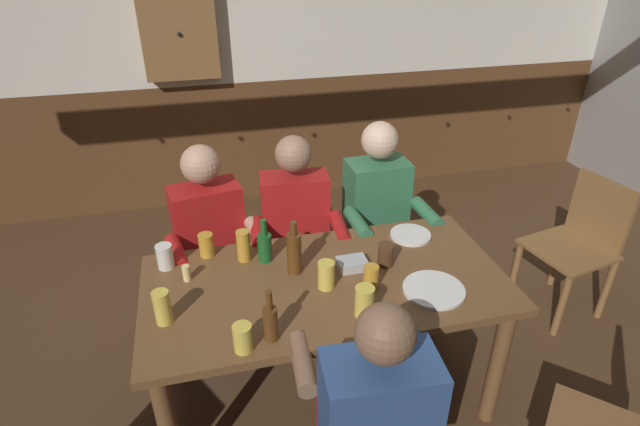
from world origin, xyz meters
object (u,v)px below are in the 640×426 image
object	(u,v)px
pint_glass_1	(244,246)
wall_dart_cabinet	(179,32)
dining_table	(326,299)
pint_glass_8	(326,275)
bottle_0	(265,246)
pint_glass_6	(165,256)
bottle_1	(270,322)
pint_glass_0	(364,301)
person_1	(297,230)
condiment_caddy	(352,264)
plate_0	(434,290)
plate_1	(411,235)
person_0	(213,239)
chair_empty_near_left	(578,243)
pint_glass_5	(206,245)
pint_glass_3	(243,338)
bottle_2	(294,252)
person_2	(380,213)
pint_glass_7	(371,277)
person_3	(372,405)
table_candle	(186,273)
pint_glass_4	(386,255)
pint_glass_2	(162,307)

from	to	relation	value
pint_glass_1	wall_dart_cabinet	distance (m)	2.15
dining_table	pint_glass_8	size ratio (longest dim) A/B	12.68
bottle_0	pint_glass_6	world-z (taller)	bottle_0
bottle_1	pint_glass_6	world-z (taller)	bottle_1
bottle_1	pint_glass_0	size ratio (longest dim) A/B	1.67
person_1	condiment_caddy	xyz separation A→B (m)	(0.15, -0.57, 0.12)
plate_0	plate_1	size ratio (longest dim) A/B	1.30
person_1	plate_0	distance (m)	0.95
condiment_caddy	plate_0	world-z (taller)	condiment_caddy
condiment_caddy	pint_glass_0	bearing A→B (deg)	-98.61
pint_glass_8	person_0	bearing A→B (deg)	124.85
chair_empty_near_left	condiment_caddy	bearing A→B (deg)	88.70
dining_table	plate_0	size ratio (longest dim) A/B	6.00
person_1	plate_1	bearing A→B (deg)	151.87
pint_glass_5	pint_glass_8	distance (m)	0.65
wall_dart_cabinet	pint_glass_3	bearing A→B (deg)	-87.31
bottle_2	pint_glass_3	bearing A→B (deg)	-123.23
person_2	pint_glass_7	distance (m)	0.82
person_3	pint_glass_1	size ratio (longest dim) A/B	7.32
bottle_2	chair_empty_near_left	bearing A→B (deg)	7.24
bottle_0	pint_glass_3	bearing A→B (deg)	-106.71
pint_glass_6	pint_glass_8	world-z (taller)	pint_glass_8
person_2	bottle_2	distance (m)	0.86
chair_empty_near_left	plate_0	size ratio (longest dim) A/B	3.14
table_candle	pint_glass_7	size ratio (longest dim) A/B	0.72
condiment_caddy	pint_glass_3	world-z (taller)	pint_glass_3
dining_table	person_1	world-z (taller)	person_1
person_3	condiment_caddy	xyz separation A→B (m)	(0.14, 0.71, 0.13)
plate_1	wall_dart_cabinet	bearing A→B (deg)	118.00
pint_glass_1	person_3	bearing A→B (deg)	-68.83
plate_1	pint_glass_3	size ratio (longest dim) A/B	1.84
condiment_caddy	pint_glass_0	world-z (taller)	pint_glass_0
person_3	pint_glass_6	world-z (taller)	person_3
bottle_1	pint_glass_3	bearing A→B (deg)	-164.08
pint_glass_8	dining_table	bearing A→B (deg)	74.78
pint_glass_6	bottle_0	bearing A→B (deg)	-6.55
bottle_1	pint_glass_8	bearing A→B (deg)	42.24
condiment_caddy	pint_glass_4	size ratio (longest dim) A/B	1.23
wall_dart_cabinet	pint_glass_8	bearing A→B (deg)	-77.14
chair_empty_near_left	pint_glass_8	xyz separation A→B (m)	(-1.72, -0.38, 0.34)
person_3	pint_glass_2	distance (m)	0.92
person_2	condiment_caddy	world-z (taller)	person_2
table_candle	wall_dart_cabinet	size ratio (longest dim) A/B	0.11
pint_glass_7	bottle_0	bearing A→B (deg)	142.37
person_3	wall_dart_cabinet	xyz separation A→B (m)	(-0.55, 2.94, 0.85)
dining_table	pint_glass_4	size ratio (longest dim) A/B	14.73
condiment_caddy	wall_dart_cabinet	distance (m)	2.45
pint_glass_5	person_2	bearing A→B (deg)	16.42
person_2	person_3	xyz separation A→B (m)	(-0.50, -1.29, -0.03)
pint_glass_0	pint_glass_3	size ratio (longest dim) A/B	1.19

